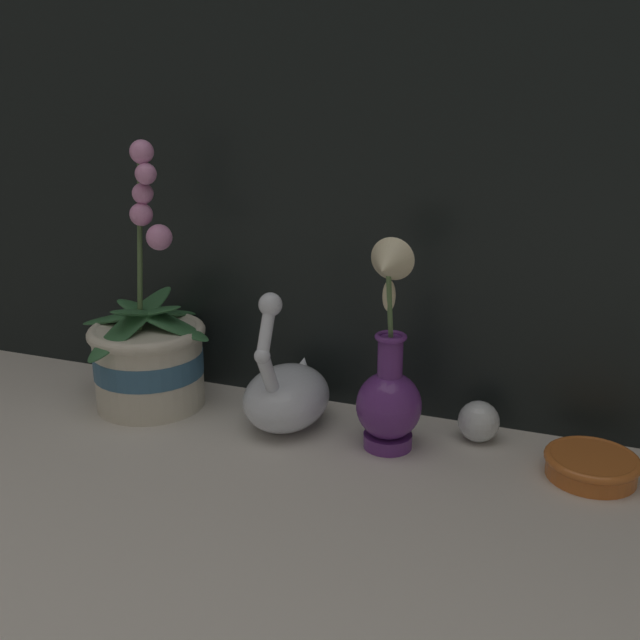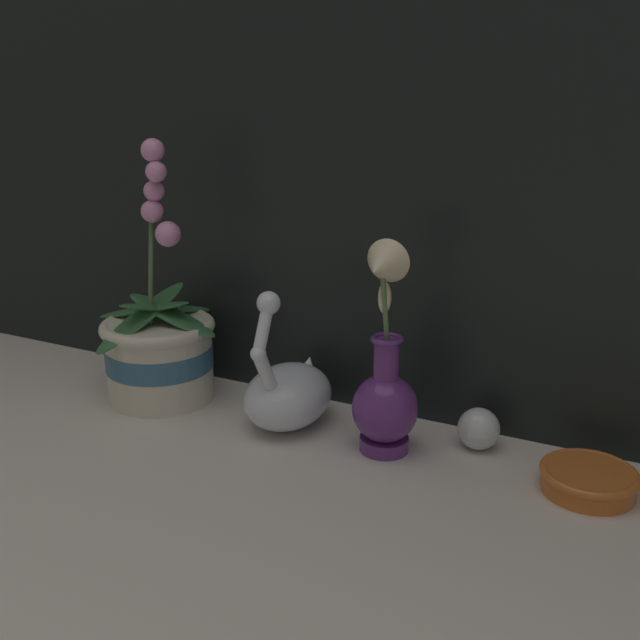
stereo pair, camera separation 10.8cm
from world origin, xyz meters
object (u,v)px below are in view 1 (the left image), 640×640
object	(u,v)px
orchid_potted_plant	(148,353)
glass_sphere	(479,421)
amber_dish	(592,464)
blue_vase	(389,384)
swan_figurine	(287,392)

from	to	relation	value
orchid_potted_plant	glass_sphere	distance (m)	0.53
amber_dish	glass_sphere	bearing A→B (deg)	161.19
glass_sphere	amber_dish	bearing A→B (deg)	-18.81
glass_sphere	orchid_potted_plant	bearing A→B (deg)	-173.63
blue_vase	amber_dish	bearing A→B (deg)	3.30
orchid_potted_plant	blue_vase	distance (m)	0.40
amber_dish	swan_figurine	bearing A→B (deg)	179.63
orchid_potted_plant	glass_sphere	size ratio (longest dim) A/B	6.95
blue_vase	swan_figurine	bearing A→B (deg)	173.41
orchid_potted_plant	amber_dish	world-z (taller)	orchid_potted_plant
orchid_potted_plant	blue_vase	bearing A→B (deg)	-1.72
amber_dish	blue_vase	bearing A→B (deg)	-176.70
swan_figurine	glass_sphere	size ratio (longest dim) A/B	3.70
orchid_potted_plant	swan_figurine	xyz separation A→B (m)	(0.24, 0.01, -0.03)
orchid_potted_plant	glass_sphere	world-z (taller)	orchid_potted_plant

